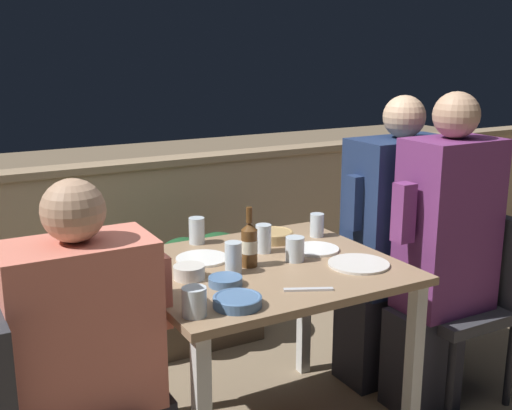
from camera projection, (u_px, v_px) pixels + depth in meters
The scene contains 25 objects.
parapet_wall at pixel (134, 233), 3.85m from camera, with size 9.00×0.18×0.89m.
dining_table at pixel (264, 288), 2.47m from camera, with size 0.97×0.85×0.74m.
planter_hedge at pixel (188, 284), 3.39m from camera, with size 0.72×0.47×0.57m.
chair_left_near at pixel (33, 402), 1.92m from camera, with size 0.42×0.42×0.84m.
person_coral_top at pixel (95, 364), 2.00m from camera, with size 0.51×0.26×1.18m.
chair_left_far at pixel (14, 355), 2.21m from camera, with size 0.42×0.42×0.84m.
chair_right_near at pixel (469, 287), 2.84m from camera, with size 0.42×0.42×0.84m.
person_purple_stripe at pixel (441, 254), 2.71m from camera, with size 0.48×0.26×1.37m.
chair_right_far at pixel (421, 267), 3.09m from camera, with size 0.42×0.42×0.84m.
person_navy_jumper at pixel (392, 242), 2.96m from camera, with size 0.52×0.26×1.34m.
beer_bottle at pixel (249, 244), 2.40m from camera, with size 0.06×0.06×0.23m.
plate_0 at pixel (316, 249), 2.61m from camera, with size 0.19×0.19×0.01m.
plate_1 at pixel (359, 264), 2.43m from camera, with size 0.23×0.23×0.01m.
plate_2 at pixel (202, 259), 2.49m from camera, with size 0.21×0.21×0.01m.
bowl_0 at pixel (237, 301), 2.05m from camera, with size 0.16×0.16×0.03m.
bowl_1 at pixel (225, 280), 2.23m from camera, with size 0.12×0.12×0.03m.
bowl_2 at pixel (189, 271), 2.29m from camera, with size 0.11×0.11×0.05m.
bowl_3 at pixel (274, 235), 2.73m from camera, with size 0.16×0.16×0.04m.
glass_cup_0 at pixel (263, 238), 2.58m from camera, with size 0.06×0.06×0.11m.
glass_cup_1 at pixel (317, 225), 2.79m from camera, with size 0.06×0.06×0.10m.
glass_cup_2 at pixel (194, 302), 1.97m from camera, with size 0.08×0.08×0.09m.
glass_cup_3 at pixel (197, 231), 2.69m from camera, with size 0.07×0.07×0.11m.
glass_cup_4 at pixel (295, 249), 2.47m from camera, with size 0.07×0.07×0.10m.
glass_cup_5 at pixel (233, 258), 2.34m from camera, with size 0.06×0.06×0.12m.
fork_0 at pixel (309, 289), 2.18m from camera, with size 0.16×0.09×0.01m.
Camera 1 is at (-1.15, -2.01, 1.55)m, focal length 45.00 mm.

